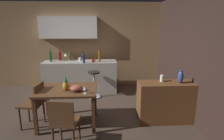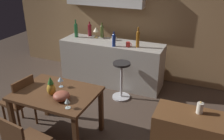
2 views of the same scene
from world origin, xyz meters
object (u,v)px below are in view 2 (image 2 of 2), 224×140
at_px(dining_table, 57,98).
at_px(bar_stool, 121,79).
at_px(wine_bottle_amber, 138,38).
at_px(wine_glass_left, 67,101).
at_px(wine_bottle_olive, 102,31).
at_px(wine_glass_right, 61,79).
at_px(wine_bottle_green, 76,29).
at_px(wine_bottle_ruby, 90,29).
at_px(cup_white, 114,38).
at_px(pineapple_centerpiece, 51,87).
at_px(wine_bottle_cobalt, 114,39).
at_px(counter_lamp, 96,30).
at_px(pillar_candle_tall, 200,108).
at_px(fruit_bowl, 61,96).
at_px(chair_near_window, 20,100).
at_px(cup_red, 128,44).

distance_m(dining_table, bar_stool, 1.47).
xyz_separation_m(bar_stool, wine_bottle_amber, (0.15, 0.43, 0.69)).
distance_m(wine_glass_left, wine_bottle_olive, 2.51).
distance_m(bar_stool, wine_glass_right, 1.39).
bearing_deg(wine_bottle_green, wine_glass_left, -62.01).
relative_size(wine_glass_left, wine_bottle_olive, 0.43).
bearing_deg(wine_bottle_ruby, cup_white, -8.17).
relative_size(pineapple_centerpiece, wine_bottle_olive, 0.87).
distance_m(wine_bottle_cobalt, counter_lamp, 0.66).
relative_size(bar_stool, counter_lamp, 3.17).
bearing_deg(counter_lamp, wine_bottle_olive, 42.47).
bearing_deg(bar_stool, wine_bottle_amber, 70.71).
relative_size(dining_table, cup_white, 9.52).
bearing_deg(wine_bottle_cobalt, wine_bottle_green, 165.19).
bearing_deg(cup_white, wine_glass_right, -90.97).
xyz_separation_m(wine_glass_left, counter_lamp, (-0.76, 2.32, 0.23)).
distance_m(wine_bottle_green, pillar_candle_tall, 3.25).
height_order(wine_bottle_green, counter_lamp, wine_bottle_green).
xyz_separation_m(fruit_bowl, wine_bottle_green, (-1.01, 2.09, 0.27)).
xyz_separation_m(wine_bottle_ruby, wine_bottle_cobalt, (0.75, -0.45, -0.01)).
bearing_deg(counter_lamp, wine_bottle_ruby, 156.00).
height_order(wine_glass_left, counter_lamp, counter_lamp).
bearing_deg(dining_table, pineapple_centerpiece, -92.08).
bearing_deg(chair_near_window, counter_lamp, 83.76).
xyz_separation_m(wine_bottle_olive, wine_bottle_cobalt, (0.46, -0.45, -0.01)).
distance_m(pineapple_centerpiece, fruit_bowl, 0.21).
height_order(pineapple_centerpiece, wine_bottle_olive, wine_bottle_olive).
bearing_deg(wine_bottle_olive, wine_bottle_green, -159.81).
distance_m(wine_glass_right, counter_lamp, 1.93).
relative_size(wine_bottle_olive, counter_lamp, 1.37).
relative_size(wine_glass_left, pineapple_centerpiece, 0.50).
relative_size(wine_bottle_cobalt, wine_bottle_amber, 0.74).
bearing_deg(cup_white, wine_bottle_cobalt, -67.23).
xyz_separation_m(dining_table, wine_bottle_olive, (-0.29, 2.13, 0.40)).
distance_m(pineapple_centerpiece, cup_white, 2.13).
distance_m(wine_bottle_ruby, wine_bottle_green, 0.29).
bearing_deg(cup_red, wine_glass_right, -105.17).
xyz_separation_m(chair_near_window, pillar_candle_tall, (2.49, 0.17, 0.39)).
relative_size(wine_bottle_olive, pillar_candle_tall, 1.99).
relative_size(wine_glass_left, cup_red, 1.16).
bearing_deg(wine_glass_right, pineapple_centerpiece, -86.37).
bearing_deg(dining_table, cup_white, 89.63).
xyz_separation_m(chair_near_window, wine_bottle_green, (-0.19, 2.00, 0.57)).
height_order(wine_glass_left, fruit_bowl, wine_glass_left).
xyz_separation_m(chair_near_window, counter_lamp, (0.23, 2.10, 0.57)).
distance_m(wine_bottle_olive, wine_bottle_amber, 0.95).
bearing_deg(wine_glass_left, cup_white, 98.69).
xyz_separation_m(wine_bottle_amber, cup_white, (-0.58, 0.23, -0.13)).
xyz_separation_m(pineapple_centerpiece, pillar_candle_tall, (1.87, 0.20, 0.03)).
distance_m(wine_bottle_ruby, wine_bottle_cobalt, 0.87).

